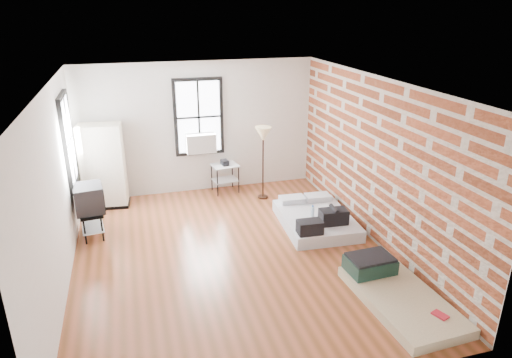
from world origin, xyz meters
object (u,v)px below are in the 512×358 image
object	(u,v)px
wardrobe	(103,166)
tv_stand	(89,200)
mattress_bare	(394,291)
side_table	(225,170)
floor_lamp	(263,138)
mattress_main	(316,219)

from	to	relation	value
wardrobe	tv_stand	xyz separation A→B (m)	(-0.21, -1.29, -0.16)
mattress_bare	wardrobe	size ratio (longest dim) A/B	1.10
wardrobe	side_table	size ratio (longest dim) A/B	2.33
side_table	floor_lamp	size ratio (longest dim) A/B	0.47
mattress_bare	tv_stand	size ratio (longest dim) A/B	1.97
floor_lamp	side_table	bearing A→B (deg)	141.72
mattress_bare	tv_stand	bearing A→B (deg)	140.34
side_table	floor_lamp	bearing A→B (deg)	-38.28
side_table	mattress_main	bearing A→B (deg)	-59.04
mattress_main	floor_lamp	size ratio (longest dim) A/B	1.13
wardrobe	tv_stand	distance (m)	1.32
floor_lamp	tv_stand	xyz separation A→B (m)	(-3.39, -0.81, -0.63)
mattress_bare	side_table	distance (m)	4.71
floor_lamp	tv_stand	size ratio (longest dim) A/B	1.62
mattress_main	floor_lamp	bearing A→B (deg)	113.37
mattress_main	tv_stand	world-z (taller)	tv_stand
side_table	tv_stand	size ratio (longest dim) A/B	0.76
side_table	tv_stand	xyz separation A→B (m)	(-2.70, -1.36, 0.19)
tv_stand	wardrobe	bearing A→B (deg)	73.88
mattress_main	side_table	distance (m)	2.48
wardrobe	tv_stand	size ratio (longest dim) A/B	1.78
floor_lamp	mattress_main	bearing A→B (deg)	-70.03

